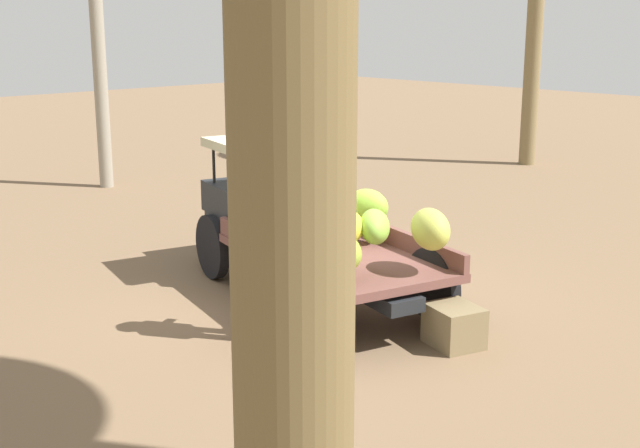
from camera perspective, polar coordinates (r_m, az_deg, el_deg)
name	(u,v)px	position (r m, az deg, el deg)	size (l,w,h in m)	color
ground_plane	(310,303)	(10.47, -0.71, -5.37)	(60.00, 60.00, 0.00)	brown
truck	(305,221)	(10.64, -1.04, 0.24)	(4.68, 2.60, 1.88)	black
farmer	(250,248)	(9.09, -4.80, -1.66)	(0.52, 0.48, 1.80)	#8B634A
wooden_crate	(454,326)	(9.20, 9.11, -6.86)	(0.57, 0.49, 0.45)	olive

